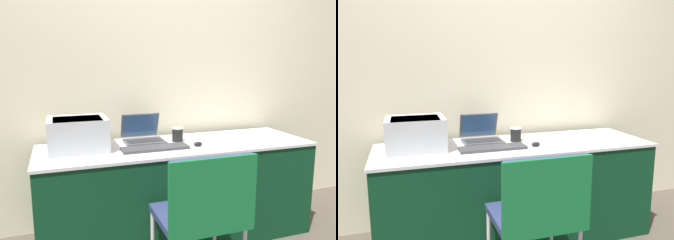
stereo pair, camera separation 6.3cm
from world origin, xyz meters
The scene contains 8 objects.
wall_back centered at (0.00, 0.72, 1.30)m, with size 8.00×0.05×2.60m.
table centered at (0.00, 0.31, 0.37)m, with size 2.03×0.63×0.73m.
printer centered at (-0.71, 0.37, 0.86)m, with size 0.39×0.34×0.23m.
laptop_left centered at (-0.23, 0.47, 0.78)m, with size 0.30×0.28×0.21m.
external_keyboard centered at (-0.20, 0.21, 0.74)m, with size 0.47×0.14×0.02m.
coffee_cup centered at (0.03, 0.39, 0.79)m, with size 0.09×0.09×0.11m.
mouse centered at (0.11, 0.20, 0.75)m, with size 0.06×0.04×0.03m.
chair centered at (-0.09, -0.36, 0.54)m, with size 0.50×0.43×0.85m.
Camera 2 is at (-0.78, -1.93, 1.33)m, focal length 35.00 mm.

